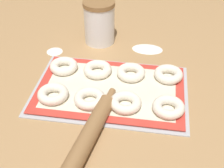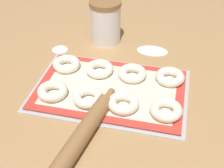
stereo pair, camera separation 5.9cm
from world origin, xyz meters
name	(u,v)px [view 2 (the right image)]	position (x,y,z in m)	size (l,w,h in m)	color
ground_plane	(110,91)	(0.00, 0.00, 0.00)	(2.80, 2.80, 0.00)	#A87F51
baking_tray	(112,89)	(0.00, 0.00, 0.00)	(0.49, 0.33, 0.01)	#B2B5BA
baking_mat	(112,88)	(0.00, 0.00, 0.01)	(0.47, 0.30, 0.00)	red
bagel_front_far_left	(53,91)	(-0.17, -0.07, 0.03)	(0.10, 0.10, 0.03)	silver
bagel_front_mid_left	(88,97)	(-0.05, -0.08, 0.03)	(0.10, 0.10, 0.03)	silver
bagel_front_mid_right	(123,103)	(0.06, -0.08, 0.03)	(0.10, 0.10, 0.03)	silver
bagel_front_far_right	(166,110)	(0.18, -0.08, 0.03)	(0.10, 0.10, 0.03)	silver
bagel_back_far_left	(66,64)	(-0.18, 0.08, 0.03)	(0.10, 0.10, 0.03)	silver
bagel_back_mid_left	(99,69)	(-0.06, 0.07, 0.03)	(0.10, 0.10, 0.03)	silver
bagel_back_mid_right	(132,73)	(0.06, 0.08, 0.03)	(0.10, 0.10, 0.03)	silver
bagel_back_far_right	(170,77)	(0.18, 0.08, 0.03)	(0.10, 0.10, 0.03)	silver
flour_canister	(105,22)	(-0.09, 0.30, 0.08)	(0.12, 0.12, 0.17)	white
rolling_pin	(79,139)	(-0.03, -0.24, 0.02)	(0.10, 0.43, 0.05)	olive
flour_patch_near	(152,50)	(0.10, 0.27, 0.00)	(0.12, 0.08, 0.00)	white
flour_patch_far	(60,49)	(-0.25, 0.20, 0.00)	(0.06, 0.06, 0.00)	white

